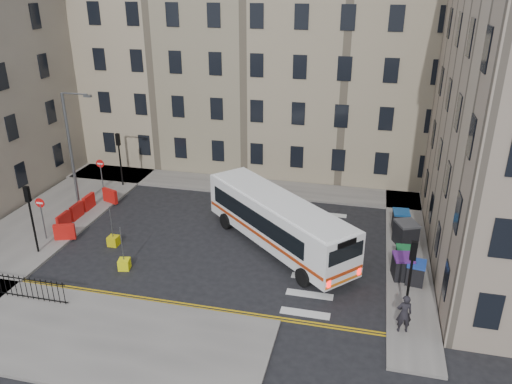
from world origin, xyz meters
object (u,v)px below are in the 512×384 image
at_px(wheelie_bin_a, 416,272).
at_px(wheelie_bin_d, 406,233).
at_px(streetlamp, 71,150).
at_px(wheelie_bin_c, 404,257).
at_px(bollard_yellow, 114,241).
at_px(wheelie_bin_e, 401,220).
at_px(bus, 278,220).
at_px(wheelie_bin_b, 403,267).
at_px(pedestrian, 404,314).
at_px(bollard_chevron, 124,264).

bearing_deg(wheelie_bin_a, wheelie_bin_d, 102.53).
xyz_separation_m(streetlamp, wheelie_bin_c, (21.70, -2.70, -3.62)).
bearing_deg(bollard_yellow, wheelie_bin_e, 19.16).
relative_size(wheelie_bin_c, bollard_yellow, 1.87).
height_order(bus, wheelie_bin_c, bus).
distance_m(wheelie_bin_b, wheelie_bin_e, 5.65).
xyz_separation_m(wheelie_bin_b, bollard_yellow, (-16.76, -0.19, -0.50)).
xyz_separation_m(streetlamp, wheelie_bin_d, (21.86, -0.13, -3.45)).
height_order(bus, wheelie_bin_b, bus).
height_order(bus, wheelie_bin_d, bus).
relative_size(wheelie_bin_b, wheelie_bin_e, 1.05).
height_order(wheelie_bin_a, pedestrian, pedestrian).
bearing_deg(bollard_yellow, bollard_chevron, -50.61).
bearing_deg(bus, wheelie_bin_d, -33.24).
bearing_deg(wheelie_bin_b, wheelie_bin_c, 73.98).
bearing_deg(wheelie_bin_a, wheelie_bin_b, 159.74).
relative_size(wheelie_bin_a, wheelie_bin_b, 0.89).
height_order(wheelie_bin_b, wheelie_bin_c, wheelie_bin_b).
relative_size(streetlamp, bollard_chevron, 13.57).
bearing_deg(pedestrian, bollard_chevron, -19.65).
bearing_deg(streetlamp, bus, -7.91).
distance_m(wheelie_bin_b, bollard_yellow, 16.77).
relative_size(bus, pedestrian, 5.33).
bearing_deg(bollard_chevron, streetlamp, 136.44).
relative_size(wheelie_bin_a, bollard_chevron, 1.97).
distance_m(streetlamp, wheelie_bin_c, 22.16).
height_order(bollard_yellow, bollard_chevron, same).
distance_m(wheelie_bin_d, bollard_chevron, 16.41).
relative_size(streetlamp, bollard_yellow, 13.57).
bearing_deg(bollard_yellow, wheelie_bin_c, 4.64).
xyz_separation_m(wheelie_bin_a, wheelie_bin_e, (-0.61, 5.99, 0.04)).
bearing_deg(bus, bollard_chevron, 161.84).
height_order(streetlamp, wheelie_bin_b, streetlamp).
distance_m(pedestrian, bollard_yellow, 17.24).
xyz_separation_m(wheelie_bin_a, wheelie_bin_c, (-0.53, 1.52, -0.03)).
bearing_deg(wheelie_bin_d, wheelie_bin_c, -118.24).
bearing_deg(wheelie_bin_c, bollard_chevron, -171.55).
relative_size(wheelie_bin_b, wheelie_bin_c, 1.18).
relative_size(streetlamp, bus, 0.80).
height_order(wheelie_bin_b, bollard_yellow, wheelie_bin_b).
height_order(wheelie_bin_b, pedestrian, pedestrian).
relative_size(wheelie_bin_c, bollard_chevron, 1.87).
bearing_deg(wheelie_bin_e, wheelie_bin_b, -94.70).
xyz_separation_m(bus, wheelie_bin_a, (7.78, -2.22, -1.05)).
xyz_separation_m(bus, wheelie_bin_e, (7.18, 3.77, -1.00)).
height_order(bus, bollard_yellow, bus).
height_order(wheelie_bin_a, wheelie_bin_c, wheelie_bin_a).
bearing_deg(wheelie_bin_b, wheelie_bin_e, 79.76).
relative_size(wheelie_bin_a, wheelie_bin_e, 0.93).
xyz_separation_m(bus, wheelie_bin_c, (7.26, -0.70, -1.08)).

